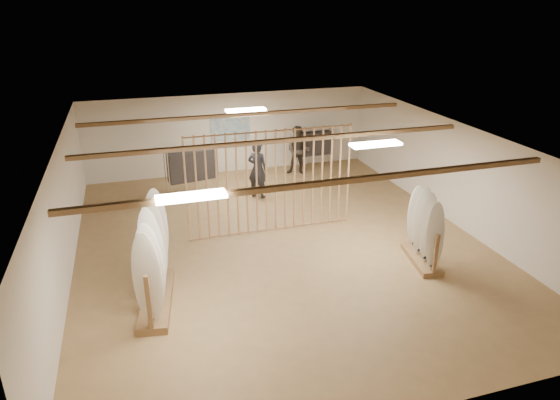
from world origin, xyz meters
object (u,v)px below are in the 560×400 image
object	(u,v)px
rack_right	(424,239)
shopper_b	(299,147)
clothing_rack_a	(191,166)
shopper_a	(258,166)
rack_left	(154,272)
clothing_rack_b	(314,143)

from	to	relation	value
rack_right	shopper_b	world-z (taller)	shopper_b
clothing_rack_a	shopper_a	world-z (taller)	shopper_a
rack_left	shopper_b	world-z (taller)	rack_left
rack_right	rack_left	bearing A→B (deg)	-170.22
clothing_rack_a	clothing_rack_b	world-z (taller)	clothing_rack_a
rack_left	clothing_rack_a	world-z (taller)	rack_left
rack_left	rack_right	xyz separation A→B (m)	(6.18, -0.08, -0.12)
rack_left	rack_right	size ratio (longest dim) A/B	1.28
clothing_rack_b	shopper_a	size ratio (longest dim) A/B	0.72
rack_right	clothing_rack_a	bearing A→B (deg)	139.91
clothing_rack_a	shopper_b	size ratio (longest dim) A/B	0.84
rack_left	shopper_a	world-z (taller)	rack_left
clothing_rack_a	shopper_a	xyz separation A→B (m)	(1.97, -0.49, -0.05)
clothing_rack_a	shopper_b	xyz separation A→B (m)	(3.90, 1.20, -0.09)
clothing_rack_a	clothing_rack_b	bearing A→B (deg)	8.12
clothing_rack_b	shopper_a	bearing A→B (deg)	-142.76
shopper_b	clothing_rack_b	bearing A→B (deg)	56.14
clothing_rack_b	shopper_b	world-z (taller)	shopper_b
shopper_a	rack_right	bearing A→B (deg)	159.59
clothing_rack_a	shopper_b	distance (m)	4.08
rack_left	clothing_rack_a	distance (m)	5.80
clothing_rack_b	rack_right	bearing A→B (deg)	-90.70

